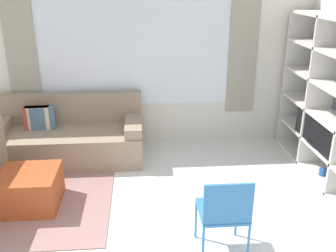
{
  "coord_description": "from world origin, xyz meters",
  "views": [
    {
      "loc": [
        0.06,
        -2.32,
        2.48
      ],
      "look_at": [
        0.39,
        1.82,
        0.85
      ],
      "focal_mm": 40.0,
      "sensor_mm": 36.0,
      "label": 1
    }
  ],
  "objects": [
    {
      "name": "wall_back",
      "position": [
        0.0,
        3.35,
        1.36
      ],
      "size": [
        6.58,
        0.11,
        2.7
      ],
      "color": "silver",
      "rests_on": "ground_plane"
    },
    {
      "name": "area_rug",
      "position": [
        -1.38,
        1.88,
        0.01
      ],
      "size": [
        2.11,
        2.33,
        0.01
      ],
      "primitive_type": "cube",
      "color": "gray",
      "rests_on": "ground_plane"
    },
    {
      "name": "ottoman",
      "position": [
        -1.24,
        1.56,
        0.21
      ],
      "size": [
        0.66,
        0.66,
        0.43
      ],
      "color": "#B74C23",
      "rests_on": "ground_plane"
    },
    {
      "name": "couch_main",
      "position": [
        -1.02,
        2.84,
        0.32
      ],
      "size": [
        2.15,
        0.95,
        0.9
      ],
      "color": "gray",
      "rests_on": "ground_plane"
    },
    {
      "name": "folding_chair",
      "position": [
        0.8,
        0.52,
        0.52
      ],
      "size": [
        0.44,
        0.46,
        0.86
      ],
      "rotation": [
        0.0,
        0.0,
        3.14
      ],
      "color": "#3375B7",
      "rests_on": "ground_plane"
    }
  ]
}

